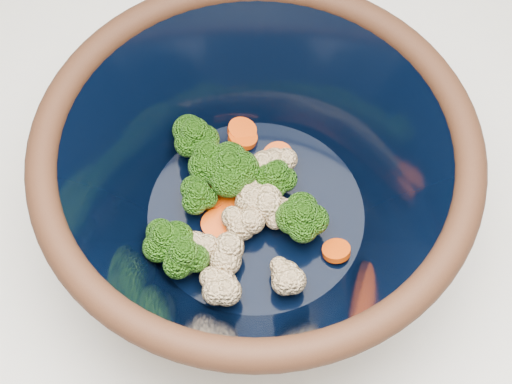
# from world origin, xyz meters

# --- Properties ---
(ground) EXTENTS (3.00, 3.00, 0.00)m
(ground) POSITION_xyz_m (0.00, 0.00, 0.00)
(ground) COLOR #9E7A54
(ground) RESTS_ON ground
(counter) EXTENTS (1.20, 1.20, 0.90)m
(counter) POSITION_xyz_m (0.00, 0.00, 0.45)
(counter) COLOR white
(counter) RESTS_ON ground
(mixing_bowl) EXTENTS (0.40, 0.40, 0.16)m
(mixing_bowl) POSITION_xyz_m (-0.11, -0.10, 0.99)
(mixing_bowl) COLOR black
(mixing_bowl) RESTS_ON counter
(vegetable_pile) EXTENTS (0.18, 0.20, 0.05)m
(vegetable_pile) POSITION_xyz_m (-0.14, -0.10, 0.96)
(vegetable_pile) COLOR #608442
(vegetable_pile) RESTS_ON mixing_bowl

